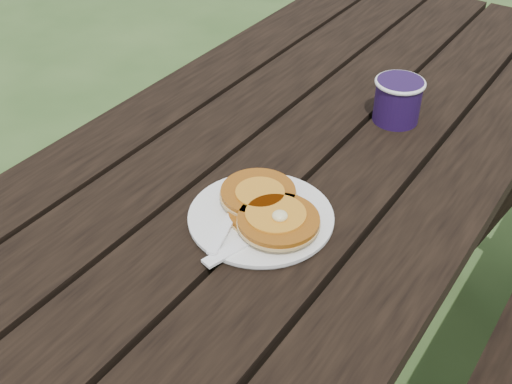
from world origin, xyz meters
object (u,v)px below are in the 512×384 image
Objects in this scene: plate at (261,218)px; pancake_stack at (268,209)px; coffee_cup at (398,98)px; picnic_table at (288,285)px.

pancake_stack is at bearing 27.79° from plate.
plate is 0.41m from coffee_cup.
coffee_cup reaches higher than pancake_stack.
picnic_table is 9.52× the size of pancake_stack.
picnic_table is at bearing 108.39° from plate.
picnic_table is 0.48m from coffee_cup.
pancake_stack is at bearing -95.26° from coffee_cup.
picnic_table is 0.47m from pancake_stack.
coffee_cup is at bearing 55.73° from picnic_table.
picnic_table is 0.45m from plate.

